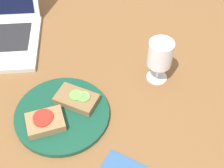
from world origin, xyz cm
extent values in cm
cube|color=brown|center=(0.00, 0.00, 1.50)|extent=(140.00, 140.00, 3.00)
cylinder|color=#144733|center=(-8.29, -6.61, 3.71)|extent=(25.21, 25.21, 1.42)
cube|color=brown|center=(-4.34, -3.08, 5.40)|extent=(13.06, 11.31, 1.96)
cylinder|color=#6BB74C|center=(-2.40, -3.41, 6.57)|extent=(3.58, 3.58, 0.39)
cylinder|color=#6BB74C|center=(-4.33, -2.80, 6.63)|extent=(3.59, 3.59, 0.50)
cylinder|color=#6BB74C|center=(-2.38, -3.59, 6.54)|extent=(3.07, 3.07, 0.33)
cube|color=#937047|center=(-12.23, -10.14, 5.53)|extent=(10.76, 9.13, 2.23)
cylinder|color=red|center=(-12.71, -10.15, 6.87)|extent=(4.71, 4.71, 0.44)
cylinder|color=red|center=(-12.64, -9.54, 6.86)|extent=(5.17, 5.17, 0.43)
cylinder|color=white|center=(19.27, 5.17, 3.20)|extent=(6.06, 6.06, 0.40)
cylinder|color=white|center=(19.27, 5.17, 6.13)|extent=(0.86, 0.86, 5.45)
cylinder|color=white|center=(19.27, 5.17, 12.72)|extent=(6.96, 6.96, 7.73)
cylinder|color=white|center=(19.27, 5.17, 11.50)|extent=(6.40, 6.40, 5.30)
camera|label=1|loc=(1.16, -56.51, 71.20)|focal=50.00mm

